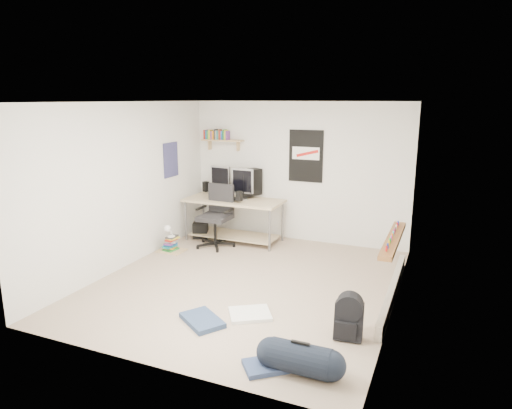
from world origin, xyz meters
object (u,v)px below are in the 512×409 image
at_px(duffel_bag, 300,360).
at_px(book_stack, 171,243).
at_px(desk, 234,221).
at_px(backpack, 349,321).
at_px(office_chair, 215,219).

relative_size(duffel_bag, book_stack, 1.44).
height_order(desk, book_stack, desk).
height_order(desk, duffel_bag, desk).
xyz_separation_m(desk, book_stack, (-0.73, -0.97, -0.21)).
bearing_deg(duffel_bag, backpack, 71.09).
bearing_deg(backpack, office_chair, 135.36).
bearing_deg(office_chair, book_stack, -135.01).
height_order(office_chair, backpack, office_chair).
xyz_separation_m(duffel_bag, book_stack, (-3.11, 2.54, 0.01)).
distance_m(backpack, book_stack, 3.80).
relative_size(office_chair, duffel_bag, 1.85).
bearing_deg(desk, office_chair, -102.82).
distance_m(duffel_bag, book_stack, 4.02).
bearing_deg(book_stack, backpack, -26.82).
bearing_deg(duffel_bag, book_stack, 140.81).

